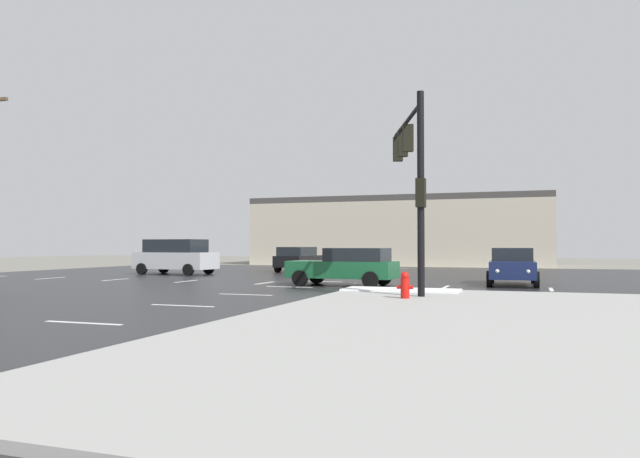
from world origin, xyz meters
The scene contains 11 objects.
ground_plane centered at (0.00, 0.00, 0.00)m, with size 120.00×120.00×0.00m, color slate.
road_asphalt centered at (0.00, 0.00, 0.01)m, with size 44.00×44.00×0.02m, color #232326.
snow_strip_curbside centered at (5.00, -4.00, 0.17)m, with size 4.00×1.60×0.06m, color white.
lane_markings centered at (1.20, -1.38, 0.02)m, with size 36.15×36.15×0.01m.
traffic_signal_mast centered at (5.46, -4.48, 4.52)m, with size 2.07×5.34×6.37m.
fire_hydrant centered at (5.72, -6.98, 0.54)m, with size 0.48×0.26×0.79m.
strip_building_background centered at (-1.37, 27.01, 2.90)m, with size 24.96×8.00×5.80m.
sedan_green centered at (1.97, -0.53, 0.85)m, with size 4.62×2.23×1.58m.
suv_silver centered at (-10.21, 5.64, 1.09)m, with size 4.96×2.51×2.03m.
sedan_black centered at (-4.57, 11.17, 0.85)m, with size 2.30×4.64×1.58m.
sedan_navy centered at (8.53, 2.36, 0.85)m, with size 2.13×4.58×1.58m.
Camera 1 is at (9.24, -24.85, 1.73)m, focal length 34.04 mm.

